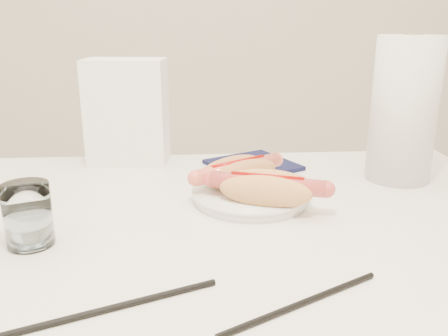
{
  "coord_description": "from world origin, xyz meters",
  "views": [
    {
      "loc": [
        -0.01,
        -0.72,
        1.07
      ],
      "look_at": [
        0.04,
        0.07,
        0.82
      ],
      "focal_mm": 38.26,
      "sensor_mm": 36.0,
      "label": 1
    }
  ],
  "objects": [
    {
      "name": "water_glass",
      "position": [
        -0.25,
        -0.07,
        0.8
      ],
      "size": [
        0.07,
        0.07,
        0.09
      ],
      "primitive_type": "cylinder",
      "color": "silver",
      "rests_on": "table"
    },
    {
      "name": "paper_towel_roll",
      "position": [
        0.41,
        0.19,
        0.89
      ],
      "size": [
        0.15,
        0.15,
        0.29
      ],
      "primitive_type": "cylinder",
      "rotation": [
        0.0,
        0.0,
        0.17
      ],
      "color": "silver",
      "rests_on": "table"
    },
    {
      "name": "table",
      "position": [
        0.0,
        0.0,
        0.69
      ],
      "size": [
        1.2,
        0.8,
        0.75
      ],
      "color": "white",
      "rests_on": "ground"
    },
    {
      "name": "hotdog_right",
      "position": [
        0.11,
        0.03,
        0.79
      ],
      "size": [
        0.2,
        0.12,
        0.05
      ],
      "rotation": [
        0.0,
        0.0,
        -0.34
      ],
      "color": "#E9A25A",
      "rests_on": "plate"
    },
    {
      "name": "chopstick_near",
      "position": [
        -0.1,
        -0.24,
        0.75
      ],
      "size": [
        0.23,
        0.1,
        0.01
      ],
      "primitive_type": "cylinder",
      "rotation": [
        0.0,
        1.57,
        0.38
      ],
      "color": "black",
      "rests_on": "table"
    },
    {
      "name": "hotdog_left",
      "position": [
        0.07,
        0.12,
        0.79
      ],
      "size": [
        0.18,
        0.15,
        0.05
      ],
      "rotation": [
        0.0,
        0.0,
        0.57
      ],
      "color": "tan",
      "rests_on": "plate"
    },
    {
      "name": "napkin_box",
      "position": [
        -0.15,
        0.35,
        0.87
      ],
      "size": [
        0.18,
        0.12,
        0.23
      ],
      "primitive_type": "cube",
      "rotation": [
        0.0,
        0.0,
        -0.11
      ],
      "color": "white",
      "rests_on": "table"
    },
    {
      "name": "plate",
      "position": [
        0.09,
        0.09,
        0.76
      ],
      "size": [
        0.25,
        0.25,
        0.02
      ],
      "primitive_type": "cylinder",
      "rotation": [
        0.0,
        0.0,
        0.25
      ],
      "color": "white",
      "rests_on": "table"
    },
    {
      "name": "navy_napkin",
      "position": [
        0.12,
        0.29,
        0.75
      ],
      "size": [
        0.22,
        0.22,
        0.01
      ],
      "primitive_type": "cube",
      "rotation": [
        0.0,
        0.0,
        0.48
      ],
      "color": "#111335",
      "rests_on": "table"
    },
    {
      "name": "chopstick_far",
      "position": [
        0.11,
        -0.25,
        0.75
      ],
      "size": [
        0.21,
        0.12,
        0.01
      ],
      "primitive_type": "cylinder",
      "rotation": [
        0.0,
        1.57,
        0.49
      ],
      "color": "black",
      "rests_on": "table"
    }
  ]
}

